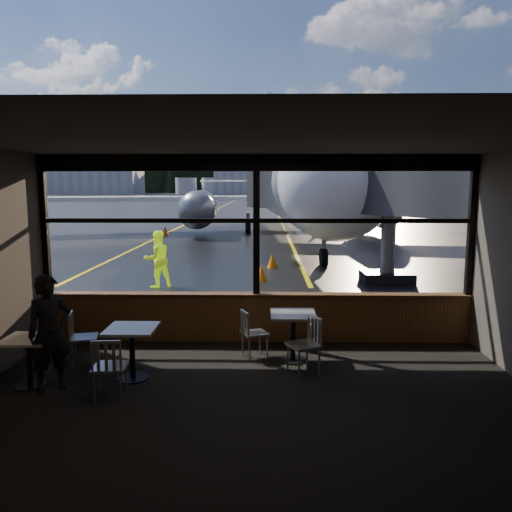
{
  "coord_description": "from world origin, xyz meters",
  "views": [
    {
      "loc": [
        0.16,
        -9.19,
        2.93
      ],
      "look_at": [
        -0.03,
        1.0,
        1.5
      ],
      "focal_mm": 35.0,
      "sensor_mm": 36.0,
      "label": 1
    }
  ],
  "objects_px": {
    "chair_mid_s": "(110,368)",
    "cone_nose": "(272,261)",
    "airliner": "(288,140)",
    "passenger": "(50,333)",
    "chair_near_w": "(255,334)",
    "chair_mid_w": "(84,338)",
    "cafe_table_near": "(293,337)",
    "cone_extra": "(262,273)",
    "chair_near_e": "(304,346)",
    "jet_bridge": "(383,203)",
    "cone_wing": "(165,230)",
    "cafe_table_left": "(29,362)",
    "ground_crew": "(157,259)",
    "cafe_table_mid": "(132,353)"
  },
  "relations": [
    {
      "from": "cafe_table_mid",
      "to": "cone_wing",
      "type": "height_order",
      "value": "cafe_table_mid"
    },
    {
      "from": "ground_crew",
      "to": "cone_extra",
      "type": "height_order",
      "value": "ground_crew"
    },
    {
      "from": "jet_bridge",
      "to": "cafe_table_left",
      "type": "distance_m",
      "value": 10.57
    },
    {
      "from": "ground_crew",
      "to": "chair_mid_s",
      "type": "bearing_deg",
      "value": 63.42
    },
    {
      "from": "chair_near_e",
      "to": "cone_extra",
      "type": "height_order",
      "value": "chair_near_e"
    },
    {
      "from": "airliner",
      "to": "cafe_table_mid",
      "type": "height_order",
      "value": "airliner"
    },
    {
      "from": "chair_mid_w",
      "to": "cone_extra",
      "type": "height_order",
      "value": "chair_mid_w"
    },
    {
      "from": "cafe_table_mid",
      "to": "ground_crew",
      "type": "xyz_separation_m",
      "value": [
        -1.11,
        6.99,
        0.42
      ]
    },
    {
      "from": "cafe_table_left",
      "to": "ground_crew",
      "type": "xyz_separation_m",
      "value": [
        0.33,
        7.3,
        0.46
      ]
    },
    {
      "from": "chair_near_e",
      "to": "passenger",
      "type": "xyz_separation_m",
      "value": [
        -3.68,
        -0.67,
        0.38
      ]
    },
    {
      "from": "passenger",
      "to": "cone_extra",
      "type": "height_order",
      "value": "passenger"
    },
    {
      "from": "airliner",
      "to": "passenger",
      "type": "relative_size",
      "value": 21.84
    },
    {
      "from": "airliner",
      "to": "cafe_table_mid",
      "type": "bearing_deg",
      "value": -102.06
    },
    {
      "from": "jet_bridge",
      "to": "cone_extra",
      "type": "xyz_separation_m",
      "value": [
        -3.55,
        0.58,
        -2.18
      ]
    },
    {
      "from": "chair_near_w",
      "to": "jet_bridge",
      "type": "bearing_deg",
      "value": 126.91
    },
    {
      "from": "cafe_table_mid",
      "to": "chair_mid_s",
      "type": "height_order",
      "value": "chair_mid_s"
    },
    {
      "from": "cafe_table_mid",
      "to": "chair_near_e",
      "type": "relative_size",
      "value": 0.88
    },
    {
      "from": "ground_crew",
      "to": "cone_wing",
      "type": "bearing_deg",
      "value": -113.42
    },
    {
      "from": "chair_mid_w",
      "to": "cafe_table_near",
      "type": "bearing_deg",
      "value": 80.31
    },
    {
      "from": "cafe_table_left",
      "to": "cone_extra",
      "type": "distance_m",
      "value": 8.96
    },
    {
      "from": "cone_nose",
      "to": "cafe_table_near",
      "type": "bearing_deg",
      "value": -88.73
    },
    {
      "from": "airliner",
      "to": "cafe_table_near",
      "type": "distance_m",
      "value": 23.13
    },
    {
      "from": "chair_near_e",
      "to": "chair_mid_s",
      "type": "xyz_separation_m",
      "value": [
        -2.74,
        -0.98,
        -0.01
      ]
    },
    {
      "from": "cafe_table_left",
      "to": "airliner",
      "type": "bearing_deg",
      "value": 78.53
    },
    {
      "from": "airliner",
      "to": "chair_mid_w",
      "type": "height_order",
      "value": "airliner"
    },
    {
      "from": "cafe_table_near",
      "to": "cafe_table_mid",
      "type": "distance_m",
      "value": 2.63
    },
    {
      "from": "cafe_table_near",
      "to": "chair_mid_s",
      "type": "distance_m",
      "value": 3.05
    },
    {
      "from": "chair_near_e",
      "to": "cone_extra",
      "type": "bearing_deg",
      "value": -21.02
    },
    {
      "from": "jet_bridge",
      "to": "cone_extra",
      "type": "height_order",
      "value": "jet_bridge"
    },
    {
      "from": "jet_bridge",
      "to": "ground_crew",
      "type": "height_order",
      "value": "jet_bridge"
    },
    {
      "from": "airliner",
      "to": "chair_near_e",
      "type": "relative_size",
      "value": 40.0
    },
    {
      "from": "chair_near_e",
      "to": "cafe_table_left",
      "type": "bearing_deg",
      "value": 71.53
    },
    {
      "from": "chair_mid_w",
      "to": "cone_nose",
      "type": "bearing_deg",
      "value": 148.41
    },
    {
      "from": "passenger",
      "to": "cafe_table_near",
      "type": "bearing_deg",
      "value": -16.64
    },
    {
      "from": "cafe_table_near",
      "to": "cone_wing",
      "type": "bearing_deg",
      "value": 106.6
    },
    {
      "from": "cafe_table_near",
      "to": "cone_extra",
      "type": "xyz_separation_m",
      "value": [
        -0.58,
        7.15,
        -0.16
      ]
    },
    {
      "from": "chair_near_w",
      "to": "ground_crew",
      "type": "bearing_deg",
      "value": -177.47
    },
    {
      "from": "airliner",
      "to": "cafe_table_near",
      "type": "xyz_separation_m",
      "value": [
        -0.87,
        -22.51,
        -5.24
      ]
    },
    {
      "from": "jet_bridge",
      "to": "cone_wing",
      "type": "xyz_separation_m",
      "value": [
        -9.51,
        15.38,
        -2.16
      ]
    },
    {
      "from": "ground_crew",
      "to": "cafe_table_left",
      "type": "bearing_deg",
      "value": 53.45
    },
    {
      "from": "passenger",
      "to": "chair_near_w",
      "type": "bearing_deg",
      "value": -10.24
    },
    {
      "from": "airliner",
      "to": "chair_mid_s",
      "type": "xyz_separation_m",
      "value": [
        -3.47,
        -24.1,
        -5.19
      ]
    },
    {
      "from": "passenger",
      "to": "chair_near_e",
      "type": "bearing_deg",
      "value": -25.99
    },
    {
      "from": "chair_mid_s",
      "to": "chair_mid_w",
      "type": "height_order",
      "value": "chair_mid_s"
    },
    {
      "from": "chair_near_w",
      "to": "ground_crew",
      "type": "relative_size",
      "value": 0.51
    },
    {
      "from": "chair_mid_s",
      "to": "cone_nose",
      "type": "distance_m",
      "value": 11.51
    },
    {
      "from": "airliner",
      "to": "chair_mid_s",
      "type": "height_order",
      "value": "airliner"
    },
    {
      "from": "cone_nose",
      "to": "chair_mid_s",
      "type": "bearing_deg",
      "value": -101.98
    },
    {
      "from": "chair_near_w",
      "to": "cone_extra",
      "type": "bearing_deg",
      "value": 155.73
    },
    {
      "from": "chair_mid_w",
      "to": "cone_nose",
      "type": "distance_m",
      "value": 10.42
    }
  ]
}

